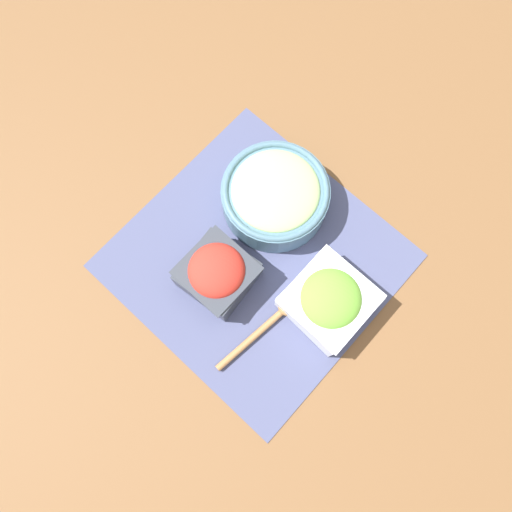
% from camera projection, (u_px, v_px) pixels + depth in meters
% --- Properties ---
extents(ground_plane, '(3.00, 3.00, 0.00)m').
position_uv_depth(ground_plane, '(256.00, 261.00, 0.91)').
color(ground_plane, brown).
extents(placemat, '(0.45, 0.44, 0.00)m').
position_uv_depth(placemat, '(256.00, 261.00, 0.91)').
color(placemat, '#474C70').
rests_on(placemat, ground_plane).
extents(tomato_bowl, '(0.12, 0.12, 0.09)m').
position_uv_depth(tomato_bowl, '(217.00, 273.00, 0.86)').
color(tomato_bowl, '#333842').
rests_on(tomato_bowl, placemat).
extents(cucumber_bowl, '(0.19, 0.19, 0.08)m').
position_uv_depth(cucumber_bowl, '(275.00, 195.00, 0.90)').
color(cucumber_bowl, slate).
rests_on(cucumber_bowl, placemat).
extents(lettuce_bowl, '(0.14, 0.14, 0.08)m').
position_uv_depth(lettuce_bowl, '(329.00, 301.00, 0.85)').
color(lettuce_bowl, white).
rests_on(lettuce_bowl, placemat).
extents(wooden_spoon, '(0.05, 0.20, 0.02)m').
position_uv_depth(wooden_spoon, '(280.00, 314.00, 0.88)').
color(wooden_spoon, '#9E7042').
rests_on(wooden_spoon, placemat).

